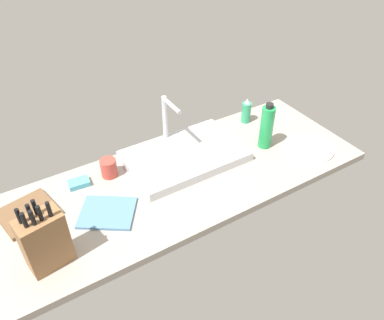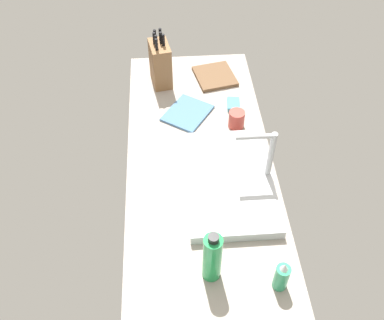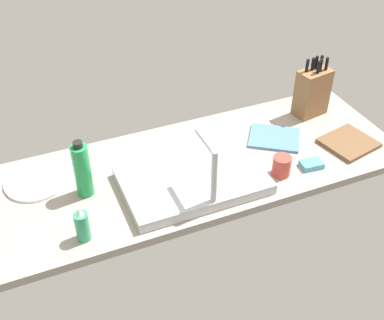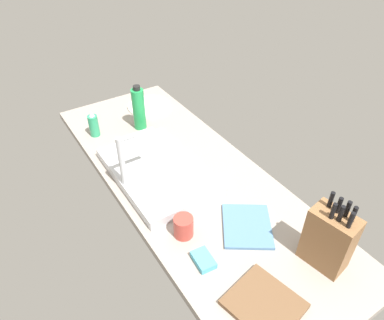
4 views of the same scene
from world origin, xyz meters
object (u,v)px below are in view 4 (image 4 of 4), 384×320
Objects in this scene: sink_basin at (157,171)px; dish_sponge at (203,260)px; dinner_plate at (149,106)px; dish_towel at (247,226)px; coffee_mug at (183,227)px; knife_block at (329,239)px; cutting_board at (264,304)px; faucet at (126,159)px; water_bottle at (139,109)px; soap_bottle at (94,125)px.

dish_sponge is at bearing 169.97° from sink_basin.
dinner_plate is 1.13× the size of dish_towel.
coffee_mug reaches higher than sink_basin.
dish_towel is at bearing 14.77° from knife_block.
coffee_mug is at bearing 160.16° from dinner_plate.
sink_basin is 2.63× the size of cutting_board.
faucet is 80.36cm from knife_block.
faucet reaches higher than cutting_board.
dish_sponge is (-47.86, -5.33, -14.98)cm from faucet.
faucet is 1.09× the size of dinner_plate.
faucet is 48.37cm from water_bottle.
coffee_mug reaches higher than dinner_plate.
water_bottle is at bearing -2.32° from knife_block.
dish_towel is at bearing -147.22° from faucet.
dinner_plate is (16.80, -13.78, -10.71)cm from water_bottle.
dish_sponge is at bearing 162.28° from dinner_plate.
dish_sponge is (-94.75, -2.97, -4.94)cm from soap_bottle.
water_bottle is (112.29, -13.31, 10.41)cm from cutting_board.
sink_basin is at bearing 17.44° from dish_towel.
faucet is at bearing 20.01° from knife_block.
water_bottle reaches higher than dinner_plate.
water_bottle is 77.44cm from coffee_mug.
soap_bottle is 38.68cm from dinner_plate.
knife_block is at bearing -159.84° from sink_basin.
faucet is 54.33cm from dish_towel.
dish_towel is at bearing -79.83° from dish_sponge.
dinner_plate is (129.08, -27.09, -0.30)cm from cutting_board.
soap_bottle reaches higher than dish_towel.
soap_bottle is at bearing 2.63° from coffee_mug.
cutting_board is (-1.81, 28.06, -10.63)cm from knife_block.
dinner_plate is at bearing -9.49° from knife_block.
knife_block is 3.14× the size of dish_sponge.
water_bottle is 24.22cm from dinner_plate.
coffee_mug is (-33.73, -6.06, -11.95)cm from faucet.
soap_bottle is 94.93cm from dish_sponge.
soap_bottle is at bearing 8.01° from knife_block.
knife_block is at bearing -136.50° from coffee_mug.
dinner_plate is at bearing -23.92° from sink_basin.
knife_block is at bearing -121.98° from dish_sponge.
cutting_board is at bearing -164.20° from dish_sponge.
soap_bottle is (118.23, 9.62, 5.24)cm from cutting_board.
cutting_board is (-71.34, -11.97, -15.28)cm from faucet.
dish_towel is 2.56× the size of coffee_mug.
cutting_board is 113.55cm from water_bottle.
faucet is 36.30cm from coffee_mug.
soap_bottle is (116.42, 37.67, -5.39)cm from knife_block.
water_bottle is 2.68× the size of dish_sponge.
soap_bottle is at bearing 106.47° from dinner_plate.
sink_basin is 42.22cm from water_bottle.
knife_block is 111.45cm from water_bottle.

